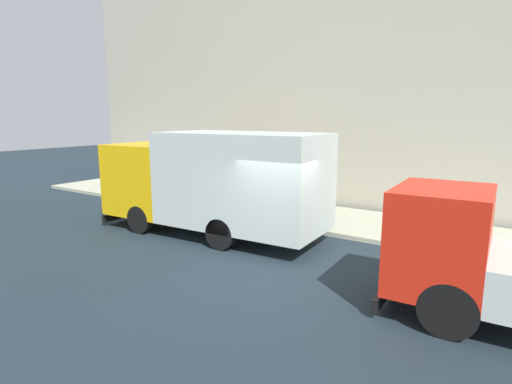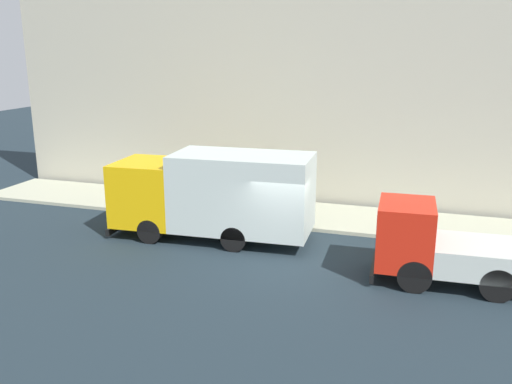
{
  "view_description": "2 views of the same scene",
  "coord_description": "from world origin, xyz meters",
  "px_view_note": "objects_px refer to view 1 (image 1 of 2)",
  "views": [
    {
      "loc": [
        -8.11,
        -4.88,
        3.59
      ],
      "look_at": [
        1.62,
        1.66,
        1.4
      ],
      "focal_mm": 28.79,
      "sensor_mm": 36.0,
      "label": 1
    },
    {
      "loc": [
        -15.96,
        -4.04,
        6.68
      ],
      "look_at": [
        1.72,
        1.57,
        1.72
      ],
      "focal_mm": 38.19,
      "sensor_mm": 36.0,
      "label": 2
    }
  ],
  "objects_px": {
    "pedestrian_walking": "(199,180)",
    "traffic_cone_orange": "(173,192)",
    "street_sign_post": "(251,174)",
    "large_utility_truck": "(214,180)"
  },
  "relations": [
    {
      "from": "pedestrian_walking",
      "to": "street_sign_post",
      "type": "height_order",
      "value": "street_sign_post"
    },
    {
      "from": "street_sign_post",
      "to": "pedestrian_walking",
      "type": "bearing_deg",
      "value": 75.41
    },
    {
      "from": "traffic_cone_orange",
      "to": "street_sign_post",
      "type": "relative_size",
      "value": 0.27
    },
    {
      "from": "large_utility_truck",
      "to": "traffic_cone_orange",
      "type": "xyz_separation_m",
      "value": [
        2.51,
        4.3,
        -1.22
      ]
    },
    {
      "from": "large_utility_truck",
      "to": "traffic_cone_orange",
      "type": "distance_m",
      "value": 5.13
    },
    {
      "from": "large_utility_truck",
      "to": "traffic_cone_orange",
      "type": "relative_size",
      "value": 10.98
    },
    {
      "from": "large_utility_truck",
      "to": "pedestrian_walking",
      "type": "height_order",
      "value": "large_utility_truck"
    },
    {
      "from": "pedestrian_walking",
      "to": "traffic_cone_orange",
      "type": "distance_m",
      "value": 1.24
    },
    {
      "from": "pedestrian_walking",
      "to": "traffic_cone_orange",
      "type": "bearing_deg",
      "value": 41.84
    },
    {
      "from": "pedestrian_walking",
      "to": "street_sign_post",
      "type": "distance_m",
      "value": 3.31
    }
  ]
}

